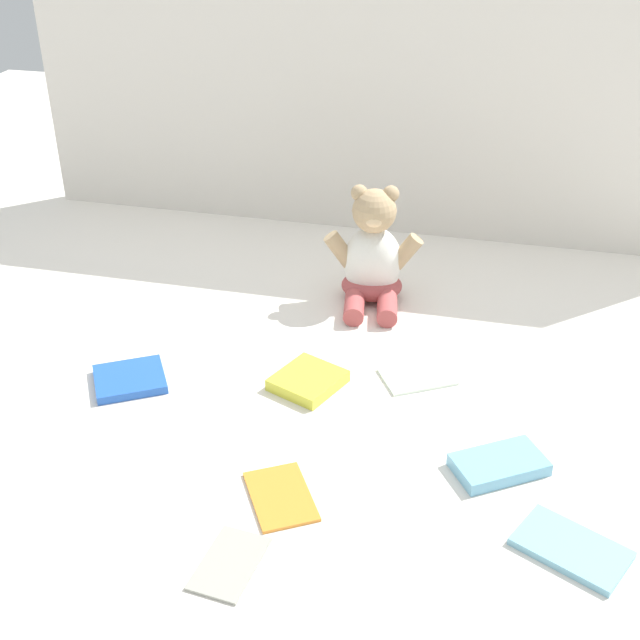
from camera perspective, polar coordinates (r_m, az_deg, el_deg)
The scene contains 10 objects.
ground_plane at distance 1.46m, azimuth 0.33°, elevation -1.36°, with size 3.20×3.20×0.00m, color silver.
backdrop_drape at distance 1.79m, azimuth 4.14°, elevation 15.84°, with size 1.53×0.03×0.64m, color silver.
teddy_bear at distance 1.56m, azimuth 3.64°, elevation 4.21°, with size 0.19×0.18×0.23m.
book_case_0 at distance 1.06m, azimuth -6.24°, elevation -16.22°, with size 0.07×0.11×0.01m, color #A2A395.
book_case_1 at distance 1.39m, azimuth -12.94°, elevation -3.98°, with size 0.10×0.11×0.01m, color blue.
book_case_2 at distance 1.20m, azimuth 12.21°, elevation -9.69°, with size 0.07×0.13×0.02m, color #72B7D7.
book_case_3 at distance 1.37m, azimuth 6.71°, elevation -3.80°, with size 0.08×0.11×0.01m, color white.
book_case_4 at distance 1.11m, azimuth 16.88°, elevation -14.79°, with size 0.08×0.13×0.01m, color #7ABAD1.
book_case_5 at distance 1.14m, azimuth -2.72°, elevation -11.92°, with size 0.08×0.12×0.01m, color orange.
book_case_6 at distance 1.34m, azimuth -0.83°, elevation -4.18°, with size 0.10×0.10×0.02m, color yellow.
Camera 1 is at (0.28, -1.21, 0.77)m, focal length 46.56 mm.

